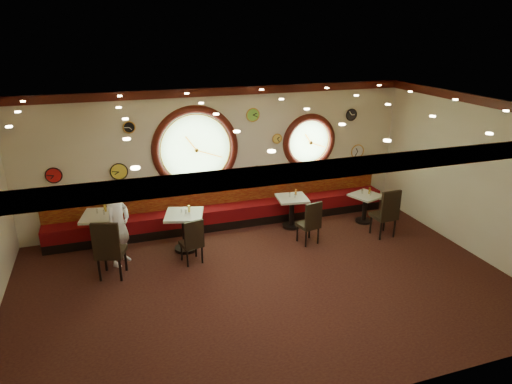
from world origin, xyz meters
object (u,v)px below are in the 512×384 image
object	(u,v)px
table_b	(185,227)
table_c	(292,208)
condiment_a_bottle	(105,207)
waiter	(118,225)
condiment_a_pepper	(104,212)
condiment_d_bottle	(369,191)
table_d	(365,205)
condiment_b_salt	(181,211)
condiment_b_pepper	(186,211)
condiment_c_bottle	(296,192)
condiment_a_salt	(97,211)
chair_d	(387,210)
condiment_c_pepper	(295,196)
condiment_c_salt	(290,195)
chair_c	(311,220)
chair_a	(109,246)
chair_b	(193,239)
condiment_d_salt	(362,192)
condiment_d_pepper	(370,193)
condiment_b_bottle	(189,209)
table_a	(104,229)

from	to	relation	value
table_b	table_c	distance (m)	2.59
condiment_a_bottle	waiter	world-z (taller)	waiter
condiment_a_pepper	condiment_d_bottle	size ratio (longest dim) A/B	0.62
table_d	condiment_b_salt	size ratio (longest dim) A/B	9.34
condiment_b_pepper	condiment_c_bottle	bearing A→B (deg)	10.15
condiment_a_salt	condiment_a_bottle	world-z (taller)	condiment_a_bottle
chair_d	condiment_a_bottle	size ratio (longest dim) A/B	3.99
condiment_c_pepper	condiment_c_salt	bearing A→B (deg)	137.56
chair_d	condiment_c_bottle	bearing A→B (deg)	138.67
chair_c	condiment_a_bottle	distance (m)	4.31
chair_a	condiment_b_salt	world-z (taller)	chair_a
condiment_d_bottle	condiment_b_pepper	bearing A→B (deg)	-178.60
condiment_a_bottle	chair_a	bearing A→B (deg)	-89.82
chair_b	condiment_c_salt	xyz separation A→B (m)	(2.48, 1.04, 0.26)
table_d	condiment_d_salt	bearing A→B (deg)	118.46
chair_c	waiter	bearing A→B (deg)	162.57
condiment_d_pepper	chair_c	bearing A→B (deg)	-162.05
condiment_a_pepper	waiter	bearing A→B (deg)	-65.70
condiment_b_bottle	condiment_d_pepper	bearing A→B (deg)	-0.63
table_c	chair_b	bearing A→B (deg)	-158.38
condiment_c_bottle	condiment_c_pepper	bearing A→B (deg)	-119.26
condiment_b_salt	condiment_a_bottle	distance (m)	1.57
chair_b	condiment_c_bottle	distance (m)	2.90
chair_a	condiment_d_salt	bearing A→B (deg)	26.35
table_b	condiment_c_salt	world-z (taller)	condiment_c_salt
condiment_d_pepper	condiment_c_bottle	xyz separation A→B (m)	(-1.71, 0.48, 0.07)
condiment_d_salt	condiment_a_pepper	xyz separation A→B (m)	(-5.85, 0.23, 0.15)
condiment_c_bottle	condiment_d_bottle	distance (m)	1.78
chair_c	condiment_d_salt	distance (m)	1.86
condiment_a_bottle	condiment_d_pepper	bearing A→B (deg)	-5.43
table_c	condiment_c_salt	xyz separation A→B (m)	(-0.05, 0.04, 0.33)
condiment_d_salt	condiment_a_bottle	distance (m)	5.84
condiment_c_salt	condiment_a_bottle	xyz separation A→B (m)	(-4.05, 0.16, 0.14)
table_b	condiment_c_pepper	size ratio (longest dim) A/B	10.39
waiter	condiment_a_pepper	bearing A→B (deg)	63.61
condiment_a_bottle	chair_d	bearing A→B (deg)	-13.15
chair_b	chair_d	distance (m)	4.30
chair_b	chair_a	bearing A→B (deg)	171.17
chair_b	condiment_d_salt	size ratio (longest dim) A/B	5.33
table_b	condiment_c_salt	distance (m)	2.56
condiment_a_pepper	condiment_d_pepper	world-z (taller)	condiment_a_pepper
waiter	condiment_d_salt	bearing A→B (deg)	-47.47
table_a	condiment_c_salt	world-z (taller)	same
table_a	condiment_a_bottle	xyz separation A→B (m)	(0.07, 0.15, 0.40)
table_c	condiment_b_pepper	size ratio (longest dim) A/B	7.37
waiter	condiment_b_salt	bearing A→B (deg)	-40.97
chair_d	condiment_a_pepper	world-z (taller)	chair_d
chair_b	condiment_b_pepper	distance (m)	0.72
condiment_b_salt	condiment_d_salt	size ratio (longest dim) A/B	0.79
table_c	chair_d	distance (m)	2.13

